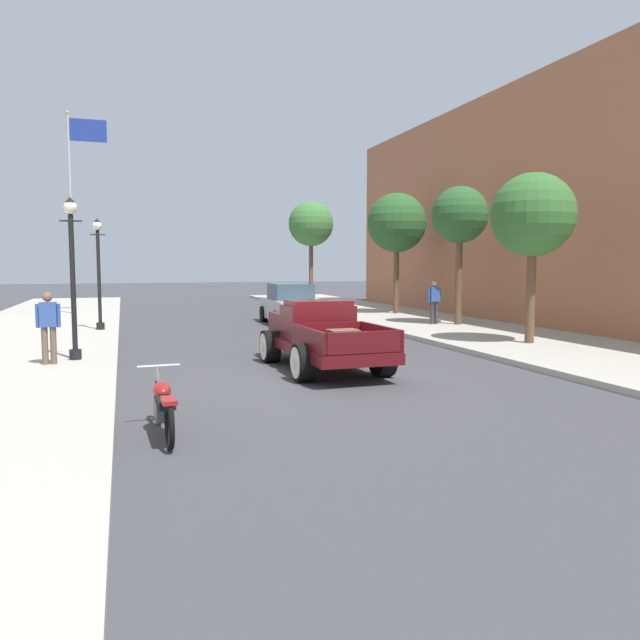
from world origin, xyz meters
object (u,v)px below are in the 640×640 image
pedestrian_sidewalk_right (434,300)px  street_tree_farthest (311,224)px  flagpole (76,191)px  street_lamp_near (72,266)px  hotrod_truck_maroon (319,336)px  street_tree_nearest (533,216)px  street_lamp_far (99,265)px  car_background_silver (290,305)px  street_tree_second (460,216)px  pedestrian_sidewalk_left (48,323)px  street_tree_third (397,223)px  motorcycle_parked (163,405)px

pedestrian_sidewalk_right → street_tree_farthest: bearing=90.4°
flagpole → street_lamp_near: bearing=-86.9°
hotrod_truck_maroon → street_tree_nearest: size_ratio=1.02×
street_lamp_near → street_lamp_far: (0.35, 7.02, 0.00)m
car_background_silver → pedestrian_sidewalk_right: (4.82, -3.21, 0.32)m
car_background_silver → street_lamp_near: bearing=-131.9°
hotrod_truck_maroon → street_tree_nearest: 7.60m
street_tree_second → street_lamp_near: bearing=-159.7°
street_lamp_near → street_tree_second: street_tree_second is taller
hotrod_truck_maroon → street_lamp_far: (-5.15, 9.02, 1.63)m
street_tree_nearest → pedestrian_sidewalk_left: bearing=179.7°
car_background_silver → street_tree_third: bearing=19.7°
street_tree_nearest → street_tree_third: street_tree_third is taller
hotrod_truck_maroon → street_tree_farthest: street_tree_farthest is taller
street_lamp_near → flagpole: flagpole is taller
pedestrian_sidewalk_left → street_tree_nearest: 13.12m
hotrod_truck_maroon → pedestrian_sidewalk_right: (6.89, 7.24, 0.33)m
flagpole → street_tree_farthest: 14.45m
motorcycle_parked → flagpole: (-2.44, 21.80, 5.33)m
car_background_silver → street_tree_second: (5.64, -3.56, 3.44)m
flagpole → street_tree_nearest: (13.14, -15.56, -1.97)m
street_tree_farthest → hotrod_truck_maroon: bearing=-106.4°
car_background_silver → pedestrian_sidewalk_right: pedestrian_sidewalk_right is taller
pedestrian_sidewalk_left → street_lamp_near: street_lamp_near is taller
street_tree_nearest → street_tree_second: (0.87, 5.52, 0.41)m
car_background_silver → street_lamp_far: bearing=-168.8°
street_lamp_far → street_tree_second: 13.16m
motorcycle_parked → street_lamp_near: 7.34m
car_background_silver → street_tree_nearest: (4.76, -9.09, 3.03)m
street_lamp_near → street_tree_third: street_tree_third is taller
pedestrian_sidewalk_left → pedestrian_sidewalk_right: 14.15m
motorcycle_parked → flagpole: bearing=96.4°
flagpole → street_tree_second: (14.01, -10.03, -1.56)m
street_lamp_near → pedestrian_sidewalk_right: bearing=22.9°
car_background_silver → street_tree_second: street_tree_second is taller
street_lamp_far → street_tree_third: 13.45m
street_tree_third → street_tree_farthest: bearing=95.1°
motorcycle_parked → street_tree_farthest: bearing=69.1°
street_lamp_near → street_lamp_far: size_ratio=1.00×
flagpole → car_background_silver: bearing=-37.7°
pedestrian_sidewalk_left → street_tree_third: size_ratio=0.30×
street_tree_nearest → street_tree_farthest: bearing=90.1°
car_background_silver → flagpole: flagpole is taller
car_background_silver → street_tree_farthest: bearing=69.4°
street_lamp_near → motorcycle_parked: bearing=-76.7°
hotrod_truck_maroon → street_tree_nearest: (6.83, 1.36, 3.05)m
street_tree_nearest → street_tree_third: size_ratio=0.88×
street_tree_second → street_tree_farthest: size_ratio=0.84×
pedestrian_sidewalk_right → street_lamp_far: size_ratio=0.43×
street_lamp_near → street_lamp_far: bearing=87.2°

